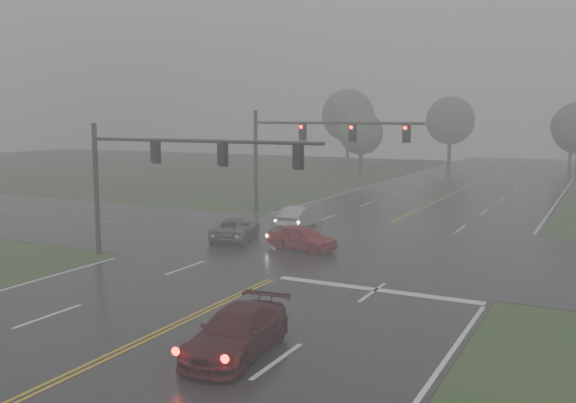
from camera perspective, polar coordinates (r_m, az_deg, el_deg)
The scene contains 13 objects.
main_road at distance 32.72m, azimuth 3.61°, elevation -4.58°, with size 18.00×160.00×0.02m, color black.
cross_street at distance 34.52m, azimuth 4.93°, elevation -3.95°, with size 120.00×14.00×0.02m, color black.
stop_bar at distance 26.06m, azimuth 7.82°, elevation -7.83°, with size 8.50×0.50×0.01m, color white.
sedan_maroon at distance 19.28m, azimuth -4.54°, elevation -13.43°, with size 1.87×4.60×1.34m, color #370A0D.
sedan_red at distance 33.31m, azimuth 1.28°, elevation -4.35°, with size 1.54×3.83×1.30m, color maroon.
sedan_silver at distance 39.86m, azimuth 1.02°, elevation -2.35°, with size 1.44×4.13×1.36m, color #A6A8AE.
car_grey at distance 36.25m, azimuth -4.70°, elevation -3.39°, with size 2.04×4.43×1.23m, color #4C4F53.
signal_gantry_near at distance 30.59m, azimuth -11.48°, elevation 3.20°, with size 12.49×0.29×6.57m.
signal_gantry_far at distance 44.14m, azimuth 1.37°, elevation 5.29°, with size 12.34×0.37×7.29m.
tree_nw_a at distance 75.04m, azimuth 6.51°, elevation 6.09°, with size 5.11×5.11×7.50m.
tree_n_mid at distance 89.26m, azimuth 14.22°, elevation 6.98°, with size 6.45×6.45×9.47m.
tree_nw_b at distance 88.90m, azimuth 5.35°, elevation 7.63°, with size 7.16×7.16×10.52m.
tree_n_far at distance 96.15m, azimuth 23.93°, elevation 6.14°, with size 5.67×5.67×8.33m.
Camera 1 is at (12.69, -9.35, 6.93)m, focal length 40.00 mm.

